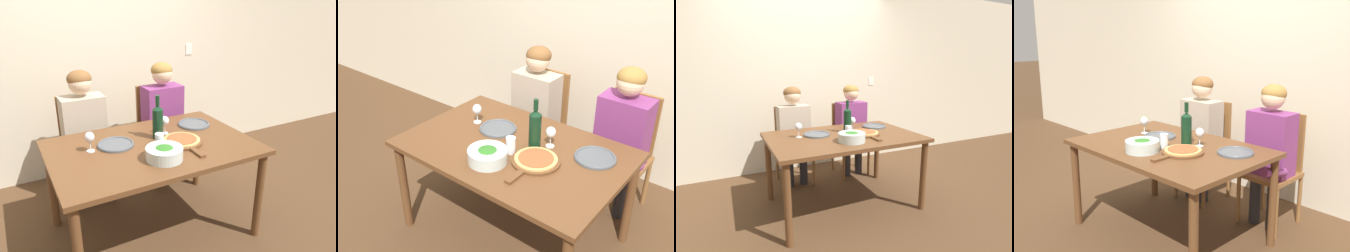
# 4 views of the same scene
# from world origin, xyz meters

# --- Properties ---
(ground_plane) EXTENTS (40.00, 40.00, 0.00)m
(ground_plane) POSITION_xyz_m (0.00, 0.00, 0.00)
(ground_plane) COLOR #4C331E
(back_wall) EXTENTS (10.00, 0.06, 2.70)m
(back_wall) POSITION_xyz_m (0.00, 1.32, 1.35)
(back_wall) COLOR beige
(back_wall) RESTS_ON ground
(dining_table) EXTENTS (1.52, 1.01, 0.77)m
(dining_table) POSITION_xyz_m (0.00, 0.00, 0.69)
(dining_table) COLOR brown
(dining_table) RESTS_ON ground
(chair_left) EXTENTS (0.42, 0.42, 0.98)m
(chair_left) POSITION_xyz_m (-0.33, 0.84, 0.52)
(chair_left) COLOR brown
(chair_left) RESTS_ON ground
(chair_right) EXTENTS (0.42, 0.42, 0.98)m
(chair_right) POSITION_xyz_m (0.47, 0.84, 0.52)
(chair_right) COLOR brown
(chair_right) RESTS_ON ground
(person_woman) EXTENTS (0.47, 0.51, 1.24)m
(person_woman) POSITION_xyz_m (-0.33, 0.73, 0.75)
(person_woman) COLOR #28282D
(person_woman) RESTS_ON ground
(person_man) EXTENTS (0.47, 0.51, 1.24)m
(person_man) POSITION_xyz_m (0.47, 0.73, 0.75)
(person_man) COLOR #28282D
(person_man) RESTS_ON ground
(wine_bottle) EXTENTS (0.08, 0.08, 0.35)m
(wine_bottle) POSITION_xyz_m (0.10, 0.10, 0.92)
(wine_bottle) COLOR black
(wine_bottle) RESTS_ON dining_table
(broccoli_bowl) EXTENTS (0.26, 0.26, 0.09)m
(broccoli_bowl) POSITION_xyz_m (-0.03, -0.25, 0.82)
(broccoli_bowl) COLOR silver
(broccoli_bowl) RESTS_ON dining_table
(dinner_plate_left) EXTENTS (0.28, 0.28, 0.02)m
(dinner_plate_left) POSITION_xyz_m (-0.25, 0.12, 0.78)
(dinner_plate_left) COLOR #4C5156
(dinner_plate_left) RESTS_ON dining_table
(dinner_plate_right) EXTENTS (0.28, 0.28, 0.02)m
(dinner_plate_right) POSITION_xyz_m (0.50, 0.21, 0.78)
(dinner_plate_right) COLOR #4C5156
(dinner_plate_right) RESTS_ON dining_table
(pizza_on_board) EXTENTS (0.32, 0.46, 0.04)m
(pizza_on_board) POSITION_xyz_m (0.22, -0.07, 0.79)
(pizza_on_board) COLOR brown
(pizza_on_board) RESTS_ON dining_table
(wine_glass_left) EXTENTS (0.07, 0.07, 0.15)m
(wine_glass_left) POSITION_xyz_m (-0.44, 0.11, 0.88)
(wine_glass_left) COLOR silver
(wine_glass_left) RESTS_ON dining_table
(wine_glass_right) EXTENTS (0.07, 0.07, 0.15)m
(wine_glass_right) POSITION_xyz_m (0.19, 0.16, 0.88)
(wine_glass_right) COLOR silver
(wine_glass_right) RESTS_ON dining_table
(water_tumbler) EXTENTS (0.07, 0.07, 0.11)m
(water_tumbler) POSITION_xyz_m (0.03, -0.07, 0.83)
(water_tumbler) COLOR silver
(water_tumbler) RESTS_ON dining_table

